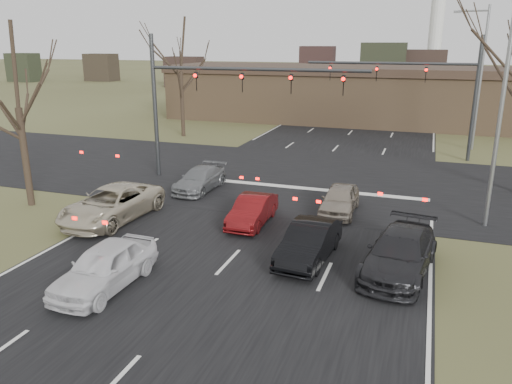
% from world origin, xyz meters
% --- Properties ---
extents(ground, '(360.00, 360.00, 0.00)m').
position_xyz_m(ground, '(0.00, 0.00, 0.00)').
color(ground, '#454425').
rests_on(ground, ground).
extents(road_main, '(14.00, 300.00, 0.02)m').
position_xyz_m(road_main, '(0.00, 60.00, 0.01)').
color(road_main, black).
rests_on(road_main, ground).
extents(road_cross, '(200.00, 14.00, 0.02)m').
position_xyz_m(road_cross, '(0.00, 15.00, 0.01)').
color(road_cross, black).
rests_on(road_cross, ground).
extents(building, '(42.40, 10.40, 5.30)m').
position_xyz_m(building, '(2.00, 38.00, 2.67)').
color(building, '#816345').
rests_on(building, ground).
extents(mast_arm_near, '(12.12, 0.24, 8.00)m').
position_xyz_m(mast_arm_near, '(-5.23, 13.00, 5.07)').
color(mast_arm_near, '#383A3D').
rests_on(mast_arm_near, ground).
extents(mast_arm_far, '(11.12, 0.24, 8.00)m').
position_xyz_m(mast_arm_far, '(6.18, 23.00, 5.02)').
color(mast_arm_far, '#383A3D').
rests_on(mast_arm_far, ground).
extents(streetlight_right_near, '(2.34, 0.25, 10.00)m').
position_xyz_m(streetlight_right_near, '(8.82, 10.00, 5.59)').
color(streetlight_right_near, gray).
rests_on(streetlight_right_near, ground).
extents(streetlight_right_far, '(2.34, 0.25, 10.00)m').
position_xyz_m(streetlight_right_far, '(9.32, 27.00, 5.59)').
color(streetlight_right_far, gray).
rests_on(streetlight_right_far, ground).
extents(tree_left_near, '(5.10, 5.10, 8.50)m').
position_xyz_m(tree_left_near, '(-11.50, 6.00, 6.57)').
color(tree_left_near, black).
rests_on(tree_left_near, ground).
extents(tree_left_far, '(5.70, 5.70, 9.50)m').
position_xyz_m(tree_left_far, '(-13.00, 25.00, 7.34)').
color(tree_left_far, black).
rests_on(tree_left_far, ground).
extents(car_silver_suv, '(2.78, 5.47, 1.48)m').
position_xyz_m(car_silver_suv, '(-6.50, 5.45, 0.74)').
color(car_silver_suv, beige).
rests_on(car_silver_suv, ground).
extents(car_white_sedan, '(1.78, 4.25, 1.44)m').
position_xyz_m(car_white_sedan, '(-3.00, -0.00, 0.72)').
color(car_white_sedan, silver).
rests_on(car_white_sedan, ground).
extents(car_black_hatch, '(1.71, 4.21, 1.36)m').
position_xyz_m(car_black_hatch, '(2.66, 4.20, 0.68)').
color(car_black_hatch, black).
rests_on(car_black_hatch, ground).
extents(car_charcoal_sedan, '(2.65, 5.14, 1.43)m').
position_xyz_m(car_charcoal_sedan, '(5.80, 4.16, 0.71)').
color(car_charcoal_sedan, black).
rests_on(car_charcoal_sedan, ground).
extents(car_grey_ahead, '(1.77, 4.14, 1.19)m').
position_xyz_m(car_grey_ahead, '(-4.85, 10.95, 0.60)').
color(car_grey_ahead, slate).
rests_on(car_grey_ahead, ground).
extents(car_red_ahead, '(1.37, 3.74, 1.22)m').
position_xyz_m(car_red_ahead, '(-0.50, 7.01, 0.61)').
color(car_red_ahead, '#5C0D0E').
rests_on(car_red_ahead, ground).
extents(car_silver_ahead, '(1.57, 3.80, 1.29)m').
position_xyz_m(car_silver_ahead, '(2.79, 9.70, 0.64)').
color(car_silver_ahead, gray).
rests_on(car_silver_ahead, ground).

